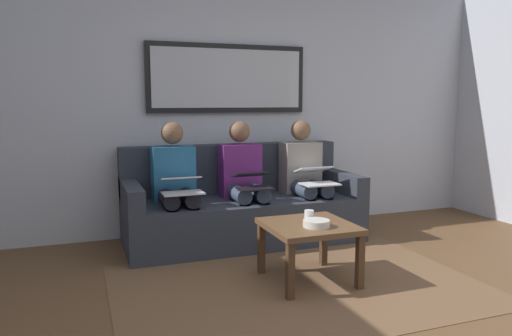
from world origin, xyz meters
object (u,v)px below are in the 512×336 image
(laptop_white, at_px, (316,176))
(laptop_silver, at_px, (181,185))
(cup, at_px, (309,216))
(person_right, at_px, (175,182))
(laptop_black, at_px, (252,180))
(person_middle, at_px, (243,178))
(person_left, at_px, (305,175))
(coffee_table, at_px, (309,232))
(bowl, at_px, (316,223))
(framed_mirror, at_px, (228,79))
(couch, at_px, (241,208))

(laptop_white, relative_size, laptop_silver, 1.10)
(cup, height_order, person_right, person_right)
(cup, relative_size, laptop_black, 0.27)
(person_middle, distance_m, laptop_silver, 0.69)
(person_left, bearing_deg, person_right, 0.00)
(coffee_table, bearing_deg, laptop_white, -119.78)
(laptop_white, xyz_separation_m, person_right, (1.28, -0.24, -0.02))
(person_left, height_order, laptop_white, person_left)
(coffee_table, height_order, cup, cup)
(coffee_table, height_order, laptop_silver, laptop_silver)
(coffee_table, height_order, bowl, bowl)
(person_right, bearing_deg, person_middle, 180.00)
(bowl, distance_m, laptop_black, 1.02)
(cup, relative_size, person_right, 0.08)
(framed_mirror, distance_m, laptop_white, 1.32)
(person_right, distance_m, laptop_silver, 0.25)
(person_middle, height_order, person_right, same)
(laptop_white, bearing_deg, bowl, 63.07)
(cup, bearing_deg, couch, -83.32)
(person_left, xyz_separation_m, laptop_black, (0.64, 0.25, 0.02))
(cup, distance_m, laptop_black, 0.88)
(laptop_white, relative_size, person_right, 0.33)
(laptop_silver, bearing_deg, laptop_white, -179.28)
(couch, bearing_deg, bowl, 95.42)
(laptop_black, xyz_separation_m, person_right, (0.64, -0.25, -0.02))
(person_right, relative_size, laptop_silver, 3.33)
(person_right, bearing_deg, person_left, 180.00)
(framed_mirror, distance_m, person_left, 1.23)
(coffee_table, xyz_separation_m, person_left, (-0.52, -1.15, 0.24))
(couch, relative_size, laptop_black, 6.66)
(framed_mirror, relative_size, person_left, 1.44)
(laptop_black, height_order, laptop_silver, laptop_black)
(person_left, relative_size, laptop_white, 3.04)
(couch, height_order, laptop_white, couch)
(person_left, distance_m, laptop_silver, 1.30)
(laptop_black, distance_m, person_right, 0.69)
(cup, xyz_separation_m, laptop_silver, (0.78, -0.86, 0.14))
(laptop_white, height_order, person_middle, person_middle)
(cup, distance_m, person_right, 1.36)
(bowl, xyz_separation_m, person_left, (-0.51, -1.25, 0.15))
(coffee_table, relative_size, laptop_black, 1.88)
(laptop_black, relative_size, person_right, 0.29)
(bowl, distance_m, laptop_white, 1.15)
(couch, height_order, framed_mirror, framed_mirror)
(bowl, height_order, person_middle, person_middle)
(laptop_silver, bearing_deg, laptop_black, -179.57)
(bowl, bearing_deg, laptop_black, -82.88)
(laptop_white, height_order, person_right, person_right)
(coffee_table, xyz_separation_m, laptop_silver, (0.76, -0.90, 0.25))
(coffee_table, distance_m, laptop_white, 1.08)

